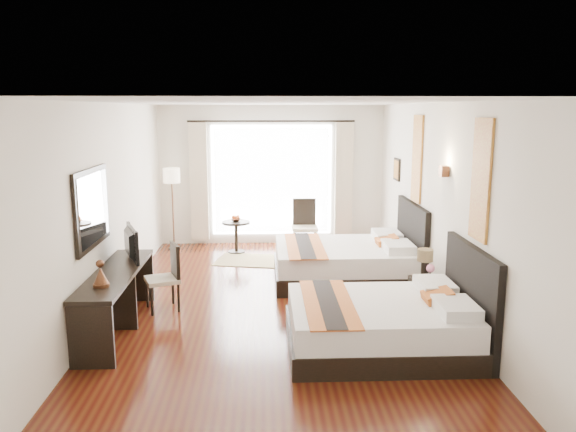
{
  "coord_description": "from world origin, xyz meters",
  "views": [
    {
      "loc": [
        -0.15,
        -7.54,
        2.72
      ],
      "look_at": [
        0.18,
        0.18,
        1.24
      ],
      "focal_mm": 35.0,
      "sensor_mm": 36.0,
      "label": 1
    }
  ],
  "objects_px": {
    "side_table": "(236,237)",
    "bed_far": "(349,261)",
    "window_chair": "(305,236)",
    "television": "(127,243)",
    "bed_near": "(387,322)",
    "vase": "(430,274)",
    "floor_lamp": "(172,181)",
    "nightstand": "(425,296)",
    "fruit_bowl": "(236,220)",
    "console_desk": "(117,301)",
    "table_lamp": "(425,257)",
    "desk_chair": "(164,290)"
  },
  "relations": [
    {
      "from": "side_table",
      "to": "bed_far",
      "type": "bearing_deg",
      "value": -44.48
    },
    {
      "from": "window_chair",
      "to": "television",
      "type": "bearing_deg",
      "value": -38.27
    },
    {
      "from": "bed_near",
      "to": "bed_far",
      "type": "distance_m",
      "value": 2.61
    },
    {
      "from": "vase",
      "to": "floor_lamp",
      "type": "distance_m",
      "value": 5.52
    },
    {
      "from": "bed_near",
      "to": "side_table",
      "type": "relative_size",
      "value": 3.47
    },
    {
      "from": "side_table",
      "to": "television",
      "type": "bearing_deg",
      "value": -111.57
    },
    {
      "from": "bed_near",
      "to": "nightstand",
      "type": "bearing_deg",
      "value": 55.93
    },
    {
      "from": "fruit_bowl",
      "to": "vase",
      "type": "bearing_deg",
      "value": -51.43
    },
    {
      "from": "console_desk",
      "to": "fruit_bowl",
      "type": "relative_size",
      "value": 11.44
    },
    {
      "from": "side_table",
      "to": "fruit_bowl",
      "type": "xyz_separation_m",
      "value": [
        -0.0,
        0.02,
        0.33
      ]
    },
    {
      "from": "nightstand",
      "to": "table_lamp",
      "type": "bearing_deg",
      "value": 86.34
    },
    {
      "from": "side_table",
      "to": "fruit_bowl",
      "type": "bearing_deg",
      "value": 100.1
    },
    {
      "from": "desk_chair",
      "to": "side_table",
      "type": "bearing_deg",
      "value": -126.4
    },
    {
      "from": "television",
      "to": "console_desk",
      "type": "bearing_deg",
      "value": 156.63
    },
    {
      "from": "table_lamp",
      "to": "window_chair",
      "type": "relative_size",
      "value": 0.34
    },
    {
      "from": "bed_near",
      "to": "floor_lamp",
      "type": "bearing_deg",
      "value": 123.53
    },
    {
      "from": "vase",
      "to": "side_table",
      "type": "bearing_deg",
      "value": 128.69
    },
    {
      "from": "vase",
      "to": "side_table",
      "type": "distance_m",
      "value": 4.39
    },
    {
      "from": "floor_lamp",
      "to": "window_chair",
      "type": "xyz_separation_m",
      "value": [
        2.55,
        -0.34,
        -1.04
      ]
    },
    {
      "from": "desk_chair",
      "to": "floor_lamp",
      "type": "distance_m",
      "value": 3.58
    },
    {
      "from": "desk_chair",
      "to": "floor_lamp",
      "type": "relative_size",
      "value": 0.57
    },
    {
      "from": "bed_far",
      "to": "desk_chair",
      "type": "height_order",
      "value": "bed_far"
    },
    {
      "from": "table_lamp",
      "to": "console_desk",
      "type": "bearing_deg",
      "value": -171.65
    },
    {
      "from": "bed_near",
      "to": "desk_chair",
      "type": "xyz_separation_m",
      "value": [
        -2.78,
        1.4,
        -0.03
      ]
    },
    {
      "from": "nightstand",
      "to": "television",
      "type": "relative_size",
      "value": 0.61
    },
    {
      "from": "fruit_bowl",
      "to": "window_chair",
      "type": "xyz_separation_m",
      "value": [
        1.32,
        -0.03,
        -0.33
      ]
    },
    {
      "from": "console_desk",
      "to": "television",
      "type": "xyz_separation_m",
      "value": [
        0.02,
        0.55,
        0.6
      ]
    },
    {
      "from": "nightstand",
      "to": "vase",
      "type": "distance_m",
      "value": 0.36
    },
    {
      "from": "bed_far",
      "to": "vase",
      "type": "relative_size",
      "value": 16.34
    },
    {
      "from": "table_lamp",
      "to": "fruit_bowl",
      "type": "distance_m",
      "value": 4.21
    },
    {
      "from": "bed_near",
      "to": "table_lamp",
      "type": "height_order",
      "value": "bed_near"
    },
    {
      "from": "nightstand",
      "to": "desk_chair",
      "type": "bearing_deg",
      "value": 176.13
    },
    {
      "from": "bed_far",
      "to": "fruit_bowl",
      "type": "distance_m",
      "value": 2.68
    },
    {
      "from": "vase",
      "to": "desk_chair",
      "type": "relative_size",
      "value": 0.15
    },
    {
      "from": "nightstand",
      "to": "floor_lamp",
      "type": "relative_size",
      "value": 0.29
    },
    {
      "from": "table_lamp",
      "to": "vase",
      "type": "relative_size",
      "value": 2.51
    },
    {
      "from": "nightstand",
      "to": "fruit_bowl",
      "type": "bearing_deg",
      "value": 129.29
    },
    {
      "from": "table_lamp",
      "to": "desk_chair",
      "type": "bearing_deg",
      "value": 178.1
    },
    {
      "from": "television",
      "to": "side_table",
      "type": "height_order",
      "value": "television"
    },
    {
      "from": "television",
      "to": "window_chair",
      "type": "height_order",
      "value": "television"
    },
    {
      "from": "vase",
      "to": "desk_chair",
      "type": "bearing_deg",
      "value": 174.42
    },
    {
      "from": "floor_lamp",
      "to": "television",
      "type": "bearing_deg",
      "value": -90.6
    },
    {
      "from": "table_lamp",
      "to": "vase",
      "type": "distance_m",
      "value": 0.28
    },
    {
      "from": "nightstand",
      "to": "side_table",
      "type": "bearing_deg",
      "value": 129.41
    },
    {
      "from": "console_desk",
      "to": "floor_lamp",
      "type": "relative_size",
      "value": 1.37
    },
    {
      "from": "floor_lamp",
      "to": "side_table",
      "type": "distance_m",
      "value": 1.65
    },
    {
      "from": "console_desk",
      "to": "side_table",
      "type": "bearing_deg",
      "value": 71.07
    },
    {
      "from": "television",
      "to": "window_chair",
      "type": "xyz_separation_m",
      "value": [
        2.59,
        3.22,
        -0.66
      ]
    },
    {
      "from": "table_lamp",
      "to": "window_chair",
      "type": "bearing_deg",
      "value": 113.99
    },
    {
      "from": "bed_near",
      "to": "fruit_bowl",
      "type": "xyz_separation_m",
      "value": [
        -1.94,
        4.48,
        0.33
      ]
    }
  ]
}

